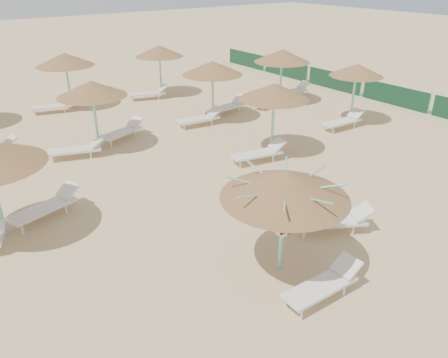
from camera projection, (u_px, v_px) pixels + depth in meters
ground at (272, 258)px, 10.78m from camera, size 120.00×120.00×0.00m
main_palapa at (285, 185)px, 9.45m from camera, size 2.87×2.87×2.57m
lounger_main_a at (324, 284)px, 9.41m from camera, size 1.94×0.65×0.70m
lounger_main_b at (336, 220)px, 11.74m from camera, size 2.05×1.55×0.73m
palapa_field at (137, 78)px, 18.19m from camera, size 19.41×13.50×2.72m
windbreak_fence at (335, 81)px, 25.25m from camera, size 0.08×19.84×1.10m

